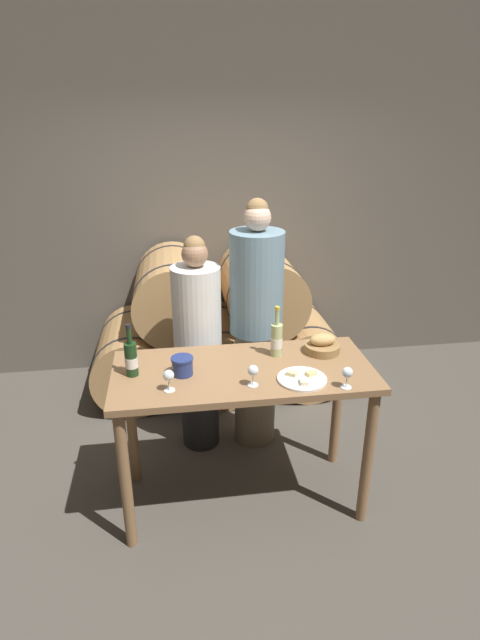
% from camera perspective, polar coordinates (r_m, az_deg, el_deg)
% --- Properties ---
extents(ground_plane, '(10.00, 10.00, 0.00)m').
position_cam_1_polar(ground_plane, '(3.44, 0.34, -19.58)').
color(ground_plane, '#4C473F').
extents(stone_wall_back, '(10.00, 0.12, 3.20)m').
position_cam_1_polar(stone_wall_back, '(4.60, -3.45, 13.84)').
color(stone_wall_back, '#60594F').
rests_on(stone_wall_back, ground_plane).
extents(barrel_stack, '(2.15, 0.90, 1.25)m').
position_cam_1_polar(barrel_stack, '(4.35, -2.47, -0.99)').
color(barrel_stack, tan).
rests_on(barrel_stack, ground_plane).
extents(tasting_table, '(1.50, 0.68, 0.94)m').
position_cam_1_polar(tasting_table, '(2.96, 0.38, -8.10)').
color(tasting_table, olive).
rests_on(tasting_table, ground_plane).
extents(person_left, '(0.33, 0.33, 1.58)m').
position_cam_1_polar(person_left, '(3.50, -4.82, -2.99)').
color(person_left, '#232326').
rests_on(person_left, ground_plane).
extents(person_right, '(0.37, 0.37, 1.81)m').
position_cam_1_polar(person_right, '(3.49, 1.83, -0.84)').
color(person_right, '#756651').
rests_on(person_right, ground_plane).
extents(wine_bottle_red, '(0.07, 0.07, 0.31)m').
position_cam_1_polar(wine_bottle_red, '(2.84, -12.33, -4.32)').
color(wine_bottle_red, '#193819').
rests_on(wine_bottle_red, tasting_table).
extents(wine_bottle_white, '(0.07, 0.07, 0.32)m').
position_cam_1_polar(wine_bottle_white, '(3.00, 4.20, -2.20)').
color(wine_bottle_white, '#ADBC7F').
rests_on(wine_bottle_white, tasting_table).
extents(blue_crock, '(0.13, 0.13, 0.11)m').
position_cam_1_polar(blue_crock, '(2.82, -6.61, -5.15)').
color(blue_crock, navy).
rests_on(blue_crock, tasting_table).
extents(bread_basket, '(0.22, 0.22, 0.12)m').
position_cam_1_polar(bread_basket, '(3.10, 9.37, -2.88)').
color(bread_basket, olive).
rests_on(bread_basket, tasting_table).
extents(cheese_plate, '(0.27, 0.27, 0.04)m').
position_cam_1_polar(cheese_plate, '(2.79, 7.10, -6.67)').
color(cheese_plate, white).
rests_on(cheese_plate, tasting_table).
extents(wine_glass_far_left, '(0.06, 0.06, 0.12)m').
position_cam_1_polar(wine_glass_far_left, '(2.66, -8.16, -6.40)').
color(wine_glass_far_left, white).
rests_on(wine_glass_far_left, tasting_table).
extents(wine_glass_left, '(0.06, 0.06, 0.12)m').
position_cam_1_polar(wine_glass_left, '(2.68, 1.50, -5.90)').
color(wine_glass_left, white).
rests_on(wine_glass_left, tasting_table).
extents(wine_glass_center, '(0.06, 0.06, 0.12)m').
position_cam_1_polar(wine_glass_center, '(2.72, 12.16, -5.99)').
color(wine_glass_center, white).
rests_on(wine_glass_center, tasting_table).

